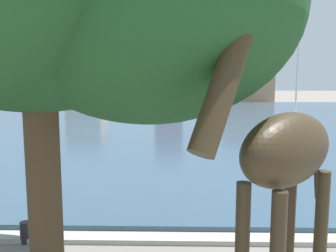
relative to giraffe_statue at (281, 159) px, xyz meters
name	(u,v)px	position (x,y,z in m)	size (l,w,h in m)	color
harbor_water	(156,118)	(-3.32, 30.11, -2.65)	(91.26, 52.80, 0.25)	#334C60
quay_edge_coping	(92,238)	(-3.32, 3.46, -2.71)	(91.26, 0.50, 0.12)	#ADA89E
giraffe_statue	(281,159)	(0.00, 0.00, 0.00)	(2.48, 2.54, 5.42)	#382B19
sailboat_yellow	(294,129)	(6.95, 19.81, -2.32)	(2.83, 8.36, 8.80)	gold
mooring_bollard	(25,232)	(-4.84, 3.31, -2.52)	(0.24, 0.24, 0.50)	#232326
townhouse_end_terrace	(86,79)	(-17.67, 58.91, 1.59)	(6.30, 6.98, 8.68)	tan
townhouse_corner_house	(169,72)	(-2.60, 61.40, 2.77)	(5.23, 6.10, 11.06)	#8E5142
townhouse_narrow_midrow	(247,78)	(12.16, 61.48, 1.64)	(8.64, 7.29, 8.79)	tan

